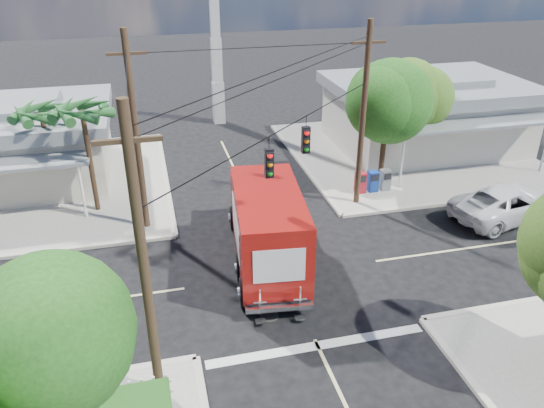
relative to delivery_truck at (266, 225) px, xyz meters
name	(u,v)px	position (x,y,z in m)	size (l,w,h in m)	color
ground	(284,274)	(0.47, -1.06, -1.78)	(120.00, 120.00, 0.00)	black
sidewalk_ne	(407,153)	(11.35, 9.82, -1.71)	(14.12, 14.12, 0.14)	gray
sidewalk_nw	(36,189)	(-10.41, 9.82, -1.71)	(14.12, 14.12, 0.14)	gray
road_markings	(294,296)	(0.47, -2.53, -1.77)	(32.00, 32.00, 0.01)	beige
building_ne	(426,111)	(12.97, 10.91, 0.54)	(11.80, 10.20, 4.50)	beige
building_nw	(10,143)	(-11.53, 11.40, 0.44)	(10.80, 10.20, 4.30)	beige
radio_tower	(216,43)	(0.97, 18.94, 3.86)	(0.80, 0.80, 17.00)	silver
tree_sw_front	(63,346)	(-6.52, -8.60, 2.55)	(3.88, 3.78, 6.03)	#422D1C
tree_ne_front	(388,101)	(7.68, 5.70, 2.99)	(4.21, 4.14, 6.66)	#422D1C
tree_ne_back	(413,98)	(10.28, 7.90, 2.41)	(3.77, 3.66, 5.82)	#422D1C
palm_nw_front	(82,113)	(-7.03, 6.44, 3.26)	(3.01, 3.08, 5.59)	#422D1C
palm_nw_back	(41,114)	(-9.03, 7.94, 2.89)	(3.01, 3.08, 5.19)	#422D1C
utility_poles	(234,156)	(-1.11, 0.54, 2.89)	(12.00, 10.68, 9.00)	#473321
picket_fence	(63,406)	(-7.33, -6.66, -1.10)	(5.94, 0.06, 1.00)	silver
vending_boxes	(373,181)	(6.97, 5.14, -1.09)	(1.90, 0.50, 1.10)	#AE1623
delivery_truck	(266,225)	(0.00, 0.00, 0.00)	(3.38, 8.31, 3.50)	black
parked_car	(507,203)	(12.08, 1.03, -0.98)	(2.64, 5.73, 1.59)	silver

